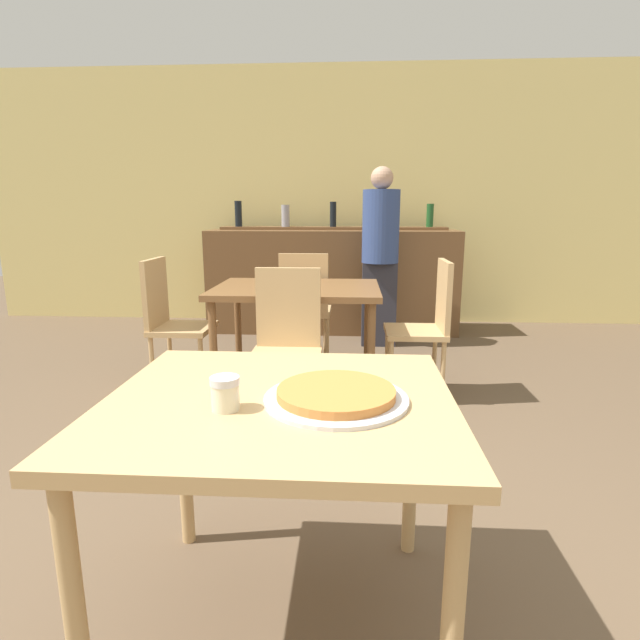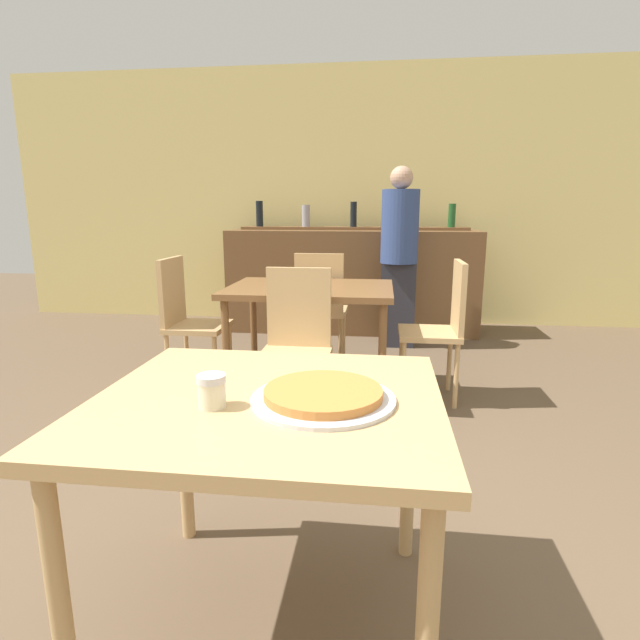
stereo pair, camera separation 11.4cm
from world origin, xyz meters
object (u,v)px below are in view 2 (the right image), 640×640
(chair_far_side_right, at_px, (442,321))
(person_standing, at_px, (399,252))
(chair_far_side_front, at_px, (296,339))
(pizza_tray, at_px, (323,396))
(cheese_shaker, at_px, (212,391))
(chair_far_side_left, at_px, (187,315))
(chair_far_side_back, at_px, (321,303))

(chair_far_side_right, xyz_separation_m, person_standing, (-0.26, 1.34, 0.35))
(chair_far_side_front, distance_m, chair_far_side_right, 1.06)
(chair_far_side_front, distance_m, pizza_tray, 1.52)
(chair_far_side_right, relative_size, person_standing, 0.57)
(chair_far_side_front, bearing_deg, person_standing, 71.71)
(chair_far_side_right, relative_size, cheese_shaker, 10.55)
(chair_far_side_right, bearing_deg, chair_far_side_left, -90.00)
(chair_far_side_back, relative_size, chair_far_side_left, 1.00)
(chair_far_side_front, bearing_deg, cheese_shaker, -88.52)
(chair_far_side_back, height_order, person_standing, person_standing)
(chair_far_side_left, bearing_deg, chair_far_side_back, -57.13)
(chair_far_side_back, bearing_deg, chair_far_side_front, 90.00)
(chair_far_side_front, relative_size, chair_far_side_right, 1.00)
(pizza_tray, bearing_deg, chair_far_side_right, 74.64)
(person_standing, bearing_deg, cheese_shaker, -99.73)
(pizza_tray, height_order, cheese_shaker, cheese_shaker)
(chair_far_side_left, bearing_deg, chair_far_side_front, -122.87)
(person_standing, bearing_deg, chair_far_side_right, -79.24)
(chair_far_side_left, xyz_separation_m, person_standing, (1.52, 1.34, 0.35))
(chair_far_side_back, bearing_deg, cheese_shaker, 90.85)
(chair_far_side_front, height_order, chair_far_side_left, same)
(chair_far_side_right, height_order, cheese_shaker, chair_far_side_right)
(chair_far_side_left, xyz_separation_m, cheese_shaker, (0.93, -2.12, 0.26))
(cheese_shaker, bearing_deg, chair_far_side_right, 68.17)
(chair_far_side_back, relative_size, chair_far_side_right, 1.00)
(chair_far_side_left, distance_m, chair_far_side_right, 1.78)
(chair_far_side_left, distance_m, cheese_shaker, 2.33)
(pizza_tray, distance_m, cheese_shaker, 0.30)
(chair_far_side_left, xyz_separation_m, pizza_tray, (1.22, -2.04, 0.23))
(chair_far_side_left, bearing_deg, person_standing, -48.58)
(chair_far_side_left, relative_size, chair_far_side_right, 1.00)
(chair_far_side_back, distance_m, cheese_shaker, 2.71)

